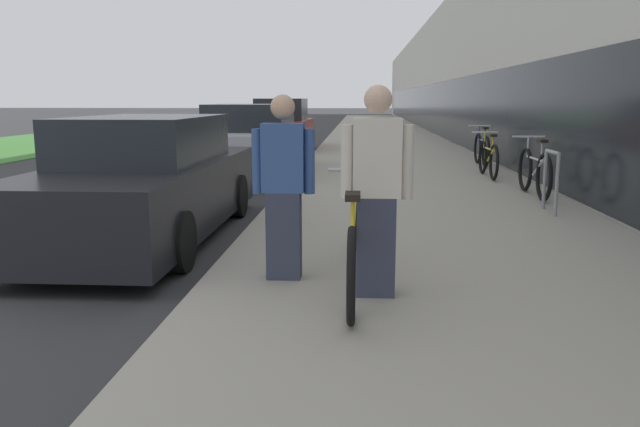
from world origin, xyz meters
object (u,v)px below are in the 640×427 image
Objects in this scene: person_rider at (377,192)px; cruiser_bike_nearest at (534,172)px; bike_rack_hoop at (551,175)px; parked_sedan_far at (282,128)px; tandem_bicycle at (353,238)px; cruiser_bike_middle at (488,158)px; parked_sedan_curbside at (148,183)px; person_bystander at (284,188)px; cruiser_bike_farthest at (482,149)px; vintage_roadster_curbside at (251,144)px.

person_rider reaches higher than cruiser_bike_nearest.
parked_sedan_far is at bearing 114.73° from bike_rack_hoop.
tandem_bicycle is 1.52× the size of cruiser_bike_nearest.
parked_sedan_curbside is (-5.03, -5.30, 0.17)m from cruiser_bike_middle.
cruiser_bike_middle is 7.31m from parked_sedan_curbside.
cruiser_bike_farthest is (3.44, 9.47, -0.40)m from person_bystander.
person_rider is at bearing -107.22° from cruiser_bike_middle.
cruiser_bike_farthest is at bearing -42.65° from parked_sedan_far.
parked_sedan_far reaches higher than vintage_roadster_curbside.
person_bystander reaches higher than cruiser_bike_nearest.
cruiser_bike_middle reaches higher than bike_rack_hoop.
cruiser_bike_middle is at bearing -54.62° from parked_sedan_far.
person_rider is 0.88m from person_bystander.
person_bystander is 2.75m from parked_sedan_curbside.
cruiser_bike_middle is (-0.23, 2.47, -0.02)m from cruiser_bike_nearest.
cruiser_bike_farthest reaches higher than bike_rack_hoop.
person_bystander is 0.33× the size of parked_sedan_curbside.
cruiser_bike_farthest is (2.85, 9.53, 0.01)m from tandem_bicycle.
cruiser_bike_farthest is (0.28, 2.17, 0.01)m from cruiser_bike_middle.
cruiser_bike_farthest is at bearing 54.62° from parked_sedan_curbside.
person_rider is 0.35× the size of vintage_roadster_curbside.
parked_sedan_far is (-2.42, 14.38, 0.25)m from tandem_bicycle.
person_rider is 0.96× the size of cruiser_bike_farthest.
person_bystander is 0.34× the size of vintage_roadster_curbside.
parked_sedan_curbside is at bearing -133.51° from cruiser_bike_middle.
bike_rack_hoop is 12.05m from parked_sedan_far.
cruiser_bike_farthest is at bearing 70.03° from person_bystander.
tandem_bicycle is 0.58× the size of parked_sedan_curbside.
cruiser_bike_farthest reaches higher than tandem_bicycle.
tandem_bicycle is 7.79m from cruiser_bike_middle.
parked_sedan_curbside is (-1.86, 2.00, -0.24)m from person_bystander.
cruiser_bike_middle is at bearing 46.49° from parked_sedan_curbside.
cruiser_bike_farthest is 0.36× the size of parked_sedan_curbside.
cruiser_bike_middle is 2.19m from cruiser_bike_farthest.
cruiser_bike_farthest is (0.05, 4.65, -0.01)m from cruiser_bike_nearest.
vintage_roadster_curbside is (-2.30, 8.15, 0.21)m from tandem_bicycle.
parked_sedan_far reaches higher than parked_sedan_curbside.
cruiser_bike_nearest is 0.43× the size of parked_sedan_far.
cruiser_bike_farthest is at bearing 89.40° from cruiser_bike_nearest.
cruiser_bike_nearest is 1.03× the size of cruiser_bike_middle.
bike_rack_hoop is (2.63, 3.43, 0.14)m from tandem_bicycle.
person_rider is 0.89× the size of cruiser_bike_nearest.
vintage_roadster_curbside is (-4.92, 4.72, 0.07)m from bike_rack_hoop.
person_bystander reaches higher than bike_rack_hoop.
bike_rack_hoop is 0.18× the size of vintage_roadster_curbside.
cruiser_bike_nearest is 10.83m from parked_sedan_far.
parked_sedan_far is at bearing 99.98° from person_rider.
cruiser_bike_nearest reaches higher than cruiser_bike_middle.
cruiser_bike_middle is (3.16, 7.30, -0.41)m from person_bystander.
cruiser_bike_middle is (2.39, 7.72, -0.45)m from person_rider.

